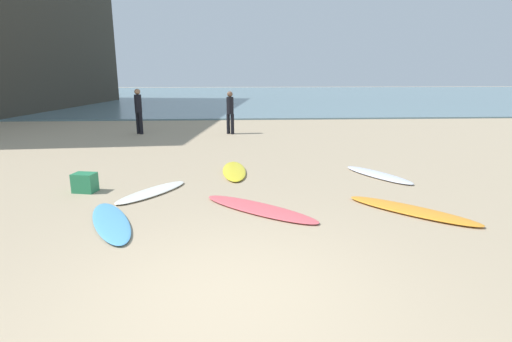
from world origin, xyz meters
TOP-DOWN VIEW (x-y plane):
  - ground_plane at (0.00, 0.00)m, footprint 120.00×120.00m
  - ocean_water at (0.00, 36.75)m, footprint 120.00×40.00m
  - surfboard_0 at (0.55, 2.90)m, footprint 2.27×2.06m
  - surfboard_1 at (3.30, 2.63)m, footprint 2.10×2.07m
  - surfboard_2 at (-1.97, 2.36)m, footprint 1.35×2.16m
  - surfboard_3 at (-1.62, 4.06)m, footprint 1.50×1.86m
  - surfboard_4 at (0.10, 5.74)m, footprint 0.64×2.07m
  - surfboard_5 at (3.59, 5.17)m, footprint 1.41×2.01m
  - beachgoer_near at (-3.70, 12.31)m, footprint 0.39×0.39m
  - beachgoer_mid at (-0.03, 12.09)m, footprint 0.39×0.39m
  - beach_cooler at (-3.05, 4.25)m, footprint 0.51×0.42m

SIDE VIEW (x-z plane):
  - ground_plane at x=0.00m, z-range 0.00..0.00m
  - surfboard_0 at x=0.55m, z-range 0.00..0.06m
  - surfboard_3 at x=-1.62m, z-range 0.00..0.07m
  - surfboard_2 at x=-1.97m, z-range 0.00..0.08m
  - ocean_water at x=0.00m, z-range 0.00..0.08m
  - surfboard_5 at x=3.59m, z-range 0.00..0.08m
  - surfboard_1 at x=3.30m, z-range 0.00..0.08m
  - surfboard_4 at x=0.10m, z-range 0.00..0.08m
  - beach_cooler at x=-3.05m, z-range 0.00..0.41m
  - beachgoer_mid at x=-0.03m, z-range 0.10..1.79m
  - beachgoer_near at x=-3.70m, z-range 0.11..1.91m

